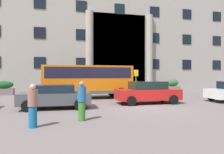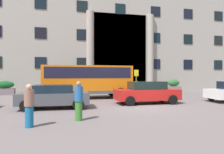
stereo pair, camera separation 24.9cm
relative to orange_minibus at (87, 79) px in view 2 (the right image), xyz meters
name	(u,v)px [view 2 (the right image)]	position (x,y,z in m)	size (l,w,h in m)	color
ground_plane	(141,108)	(2.60, -5.50, -1.67)	(80.00, 64.00, 0.12)	#645A59
office_building_facade	(96,35)	(2.61, 11.97, 5.88)	(40.15, 9.70, 14.99)	gray
orange_minibus	(87,79)	(0.00, 0.00, 0.00)	(7.25, 2.91, 2.68)	orange
bus_stop_sign	(136,79)	(4.95, 1.92, -0.10)	(0.44, 0.08, 2.42)	olive
hedge_planter_entrance_right	(173,86)	(10.73, 5.23, -0.92)	(1.55, 0.91, 1.43)	slate
hedge_planter_far_west	(63,87)	(-1.86, 5.20, -0.96)	(1.54, 0.82, 1.35)	slate
hedge_planter_east	(5,88)	(-7.41, 4.96, -0.96)	(1.84, 0.76, 1.36)	slate
hedge_planter_west	(92,87)	(1.16, 5.22, -0.99)	(1.77, 0.76, 1.28)	slate
parked_sedan_far	(147,92)	(3.53, -4.15, -0.85)	(4.27, 1.92, 1.50)	#B51A17
parked_sedan_second	(54,96)	(-2.52, -4.90, -0.90)	(4.03, 2.16, 1.37)	#45474B
scooter_by_planter	(53,96)	(-2.65, -2.09, -1.15)	(2.10, 0.55, 0.89)	black
pedestrian_woman_dark_dress	(29,106)	(-3.25, -9.40, -0.81)	(0.36, 0.36, 1.60)	#165B89
pedestrian_child_trailing	(79,101)	(-1.38, -8.63, -0.77)	(0.36, 0.36, 1.67)	#357129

